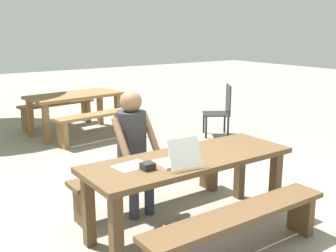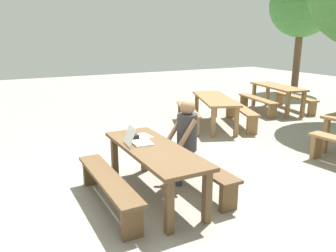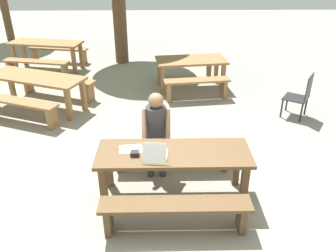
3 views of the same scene
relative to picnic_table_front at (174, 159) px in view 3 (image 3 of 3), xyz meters
The scene contains 18 objects.
ground_plane 0.61m from the picnic_table_front, ahead, with size 30.00×30.00×0.00m, color gray.
picnic_table_front is the anchor object (origin of this frame).
bench_near 0.72m from the picnic_table_front, 90.00° to the right, with size 1.80×0.30×0.42m.
bench_far 0.72m from the picnic_table_front, 90.00° to the left, with size 1.80×0.30×0.42m.
laptop 0.32m from the picnic_table_front, 148.97° to the right, with size 0.33×0.38×0.26m.
small_pouch 0.52m from the picnic_table_front, behind, with size 0.11×0.10×0.06m.
paper_sheet 0.58m from the picnic_table_front, behind, with size 0.32×0.24×0.00m.
person_seated 0.68m from the picnic_table_front, 110.61° to the left, with size 0.41×0.41×1.27m.
plastic_chair 3.54m from the picnic_table_front, 43.08° to the left, with size 0.61×0.61×0.90m.
picnic_table_mid 4.07m from the picnic_table_front, 82.34° to the left, with size 1.70×0.99×0.72m.
bench_mid_south 3.40m from the picnic_table_front, 79.34° to the left, with size 1.48×0.47×0.47m.
bench_mid_north 4.76m from the picnic_table_front, 84.48° to the left, with size 1.48×0.47×0.47m.
picnic_table_rear 4.04m from the picnic_table_front, 132.87° to the left, with size 2.20×1.43×0.71m.
bench_rear_south 3.81m from the picnic_table_front, 141.93° to the left, with size 1.85×0.96×0.46m.
bench_rear_north 4.37m from the picnic_table_front, 124.99° to the left, with size 1.85×0.96×0.46m.
picnic_table_distant 6.46m from the picnic_table_front, 120.51° to the left, with size 2.03×1.05×0.75m.
bench_distant_south 6.01m from the picnic_table_front, 124.57° to the left, with size 1.77×0.64×0.42m.
bench_distant_north 6.95m from the picnic_table_front, 117.01° to the left, with size 1.77×0.64×0.42m.
Camera 3 is at (-0.15, -3.80, 3.12)m, focal length 36.96 mm.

